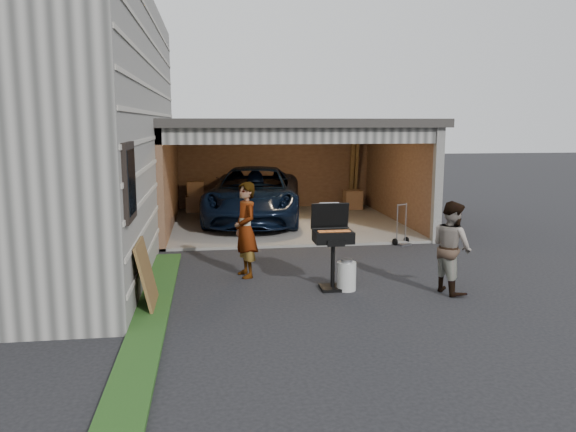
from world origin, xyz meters
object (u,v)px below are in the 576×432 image
Objects in this scene: hand_truck at (402,237)px; bbq_grill at (333,240)px; minivan at (254,196)px; propane_tank at (346,276)px; plywood_panel at (147,275)px; woman at (246,230)px; man at (452,247)px.

bbq_grill is at bearing -150.20° from hand_truck.
minivan is 5.64× the size of hand_truck.
bbq_grill reaches higher than propane_tank.
plywood_panel is 6.60m from hand_truck.
bbq_grill is 1.51× the size of hand_truck.
woman is at bearing -87.67° from minivan.
propane_tank is (-1.70, 0.35, -0.53)m from man.
plywood_panel is (-4.94, -0.14, -0.25)m from man.
man is (2.72, -7.08, 0.02)m from minivan.
woman reaches higher than propane_tank.
woman is 3.63m from man.
plywood_panel is 1.10× the size of hand_truck.
woman is 3.60× the size of propane_tank.
minivan is 7.56m from plywood_panel.
woman is 1.14× the size of man.
man is 4.95m from plywood_panel.
minivan is 5.12× the size of plywood_panel.
propane_tank is at bearing 39.46° from woman.
man is 1.46× the size of plywood_panel.
woman is 1.72m from bbq_grill.
propane_tank is 0.46× the size of plywood_panel.
minivan is at bearing 157.26° from woman.
woman is 2.29m from plywood_panel.
propane_tank is 3.29m from plywood_panel.
woman is (-0.61, -5.64, 0.13)m from minivan.
minivan is 5.67m from woman.
man reaches higher than propane_tank.
woman is at bearing -173.27° from hand_truck.
minivan is at bearing 109.16° from hand_truck.
plywood_panel reaches higher than hand_truck.
propane_tank is (1.02, -6.74, -0.51)m from minivan.
bbq_grill is 1.37× the size of plywood_panel.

